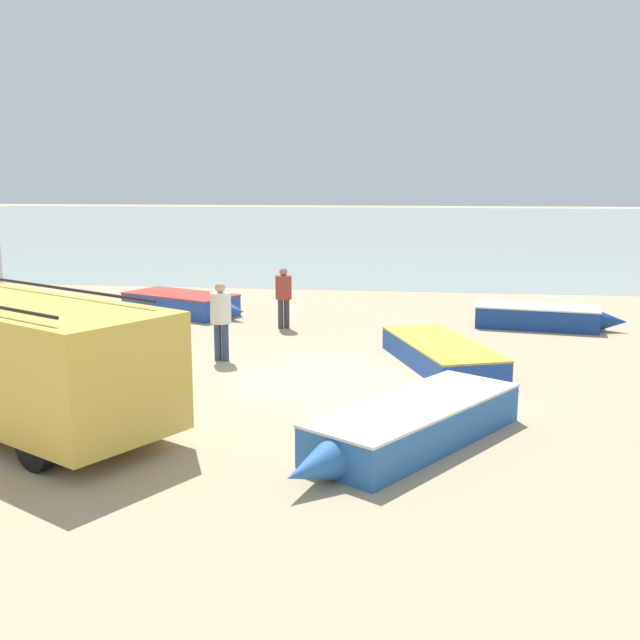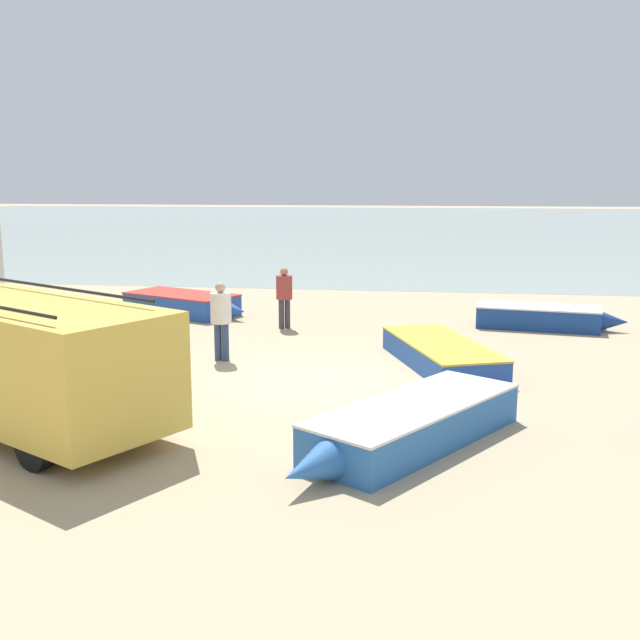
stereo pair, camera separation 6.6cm
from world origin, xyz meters
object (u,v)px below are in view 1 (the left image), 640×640
Objects in this scene: fishing_rowboat_3 at (542,317)px; fisherman_2 at (221,314)px; fishing_rowboat_0 at (439,352)px; fisherman_0 at (284,292)px; fishing_rowboat_5 at (184,304)px; fishing_rowboat_1 at (410,425)px; parked_van at (22,359)px.

fishing_rowboat_3 is 2.28× the size of fisherman_2.
fisherman_0 reaches higher than fishing_rowboat_0.
fisherman_2 is (2.57, -5.30, 0.71)m from fishing_rowboat_5.
fishing_rowboat_3 is at bearing -165.77° from fishing_rowboat_1.
fishing_rowboat_3 is at bearing 20.61° from fishing_rowboat_5.
fishing_rowboat_5 is 3.68m from fisherman_0.
fisherman_0 reaches higher than fishing_rowboat_5.
fishing_rowboat_5 is (-7.18, 4.99, 0.05)m from fishing_rowboat_0.
fishing_rowboat_3 is 8.77m from fisherman_2.
fisherman_0 is (3.24, -1.62, 0.65)m from fishing_rowboat_5.
fishing_rowboat_3 is 9.97m from fishing_rowboat_5.
parked_van reaches higher than fishing_rowboat_5.
fishing_rowboat_1 is 6.29m from fisherman_2.
fishing_rowboat_3 is 0.97× the size of fishing_rowboat_5.
fisherman_0 is at bearing -162.12° from fishing_rowboat_3.
fishing_rowboat_0 is at bearing -112.82° from parked_van.
parked_van is 5.10m from fisherman_2.
fisherman_0 is 0.94× the size of fisherman_2.
fisherman_0 is (-3.95, 3.36, 0.70)m from fishing_rowboat_0.
fishing_rowboat_3 is at bearing -52.61° from fishing_rowboat_0.
fishing_rowboat_0 is at bearing 24.82° from fisherman_0.
fishing_rowboat_0 is 1.19× the size of fishing_rowboat_3.
fishing_rowboat_3 is at bearing -105.31° from parked_van.
fishing_rowboat_0 is at bearing -112.98° from fishing_rowboat_3.
fishing_rowboat_5 is (-0.72, 10.06, -0.82)m from parked_van.
parked_van is 1.42× the size of fishing_rowboat_5.
fishing_rowboat_1 is 2.77× the size of fisherman_0.
parked_van is 13.23m from fishing_rowboat_3.
fishing_rowboat_0 is (6.46, 5.07, -0.87)m from parked_van.
fisherman_2 reaches higher than fishing_rowboat_3.
fisherman_2 is (-0.67, -3.68, 0.06)m from fisherman_0.
parked_van is 8.26m from fishing_rowboat_0.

